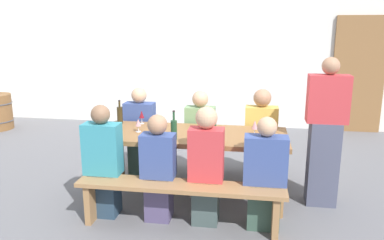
{
  "coord_description": "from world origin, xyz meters",
  "views": [
    {
      "loc": [
        0.65,
        -4.04,
        1.9
      ],
      "look_at": [
        0.0,
        0.0,
        0.9
      ],
      "focal_mm": 35.8,
      "sensor_mm": 36.0,
      "label": 1
    }
  ],
  "objects_px": {
    "wooden_door": "(358,75)",
    "seated_guest_near_3": "(265,177)",
    "wine_bottle_1": "(213,130)",
    "seated_guest_far_0": "(140,134)",
    "seated_guest_near_2": "(206,168)",
    "seated_guest_near_1": "(158,170)",
    "standing_host": "(325,136)",
    "wine_bottle_0": "(174,129)",
    "seated_guest_far_2": "(261,138)",
    "tasting_table": "(192,140)",
    "bench_far": "(201,147)",
    "wine_glass_0": "(142,115)",
    "seated_guest_near_0": "(103,164)",
    "seated_guest_far_1": "(200,137)",
    "wine_glass_2": "(255,125)",
    "wine_glass_1": "(138,123)",
    "wine_bottle_2": "(120,115)",
    "bench_near": "(180,193)"
  },
  "relations": [
    {
      "from": "wooden_door",
      "to": "seated_guest_near_3",
      "type": "bearing_deg",
      "value": -114.31
    },
    {
      "from": "wine_bottle_1",
      "to": "seated_guest_far_0",
      "type": "distance_m",
      "value": 1.36
    },
    {
      "from": "wine_bottle_1",
      "to": "seated_guest_near_2",
      "type": "bearing_deg",
      "value": -94.59
    },
    {
      "from": "wooden_door",
      "to": "seated_guest_near_2",
      "type": "distance_m",
      "value": 4.5
    },
    {
      "from": "seated_guest_near_1",
      "to": "seated_guest_near_3",
      "type": "relative_size",
      "value": 0.98
    },
    {
      "from": "seated_guest_near_2",
      "to": "standing_host",
      "type": "bearing_deg",
      "value": -62.64
    },
    {
      "from": "wine_bottle_0",
      "to": "seated_guest_far_2",
      "type": "height_order",
      "value": "seated_guest_far_2"
    },
    {
      "from": "tasting_table",
      "to": "seated_guest_near_1",
      "type": "xyz_separation_m",
      "value": [
        -0.25,
        -0.58,
        -0.16
      ]
    },
    {
      "from": "bench_far",
      "to": "wine_glass_0",
      "type": "distance_m",
      "value": 0.93
    },
    {
      "from": "wine_bottle_0",
      "to": "seated_guest_near_1",
      "type": "relative_size",
      "value": 0.28
    },
    {
      "from": "seated_guest_near_0",
      "to": "seated_guest_far_1",
      "type": "distance_m",
      "value": 1.42
    },
    {
      "from": "seated_guest_far_0",
      "to": "standing_host",
      "type": "relative_size",
      "value": 0.72
    },
    {
      "from": "wine_glass_2",
      "to": "seated_guest_far_2",
      "type": "distance_m",
      "value": 0.72
    },
    {
      "from": "seated_guest_near_2",
      "to": "wine_bottle_1",
      "type": "bearing_deg",
      "value": -4.59
    },
    {
      "from": "wine_bottle_1",
      "to": "seated_guest_near_0",
      "type": "height_order",
      "value": "seated_guest_near_0"
    },
    {
      "from": "wooden_door",
      "to": "wine_glass_0",
      "type": "height_order",
      "value": "wooden_door"
    },
    {
      "from": "seated_guest_near_1",
      "to": "seated_guest_far_1",
      "type": "relative_size",
      "value": 0.96
    },
    {
      "from": "bench_far",
      "to": "seated_guest_near_3",
      "type": "bearing_deg",
      "value": -58.73
    },
    {
      "from": "bench_far",
      "to": "seated_guest_far_1",
      "type": "height_order",
      "value": "seated_guest_far_1"
    },
    {
      "from": "seated_guest_near_2",
      "to": "seated_guest_far_1",
      "type": "height_order",
      "value": "seated_guest_near_2"
    },
    {
      "from": "wine_bottle_0",
      "to": "wine_bottle_1",
      "type": "relative_size",
      "value": 1.0
    },
    {
      "from": "wine_glass_1",
      "to": "seated_guest_near_0",
      "type": "relative_size",
      "value": 0.13
    },
    {
      "from": "tasting_table",
      "to": "bench_far",
      "type": "height_order",
      "value": "tasting_table"
    },
    {
      "from": "wine_glass_0",
      "to": "wine_bottle_2",
      "type": "bearing_deg",
      "value": -173.44
    },
    {
      "from": "wine_glass_1",
      "to": "wine_glass_2",
      "type": "bearing_deg",
      "value": -0.93
    },
    {
      "from": "tasting_table",
      "to": "seated_guest_near_2",
      "type": "bearing_deg",
      "value": -68.25
    },
    {
      "from": "seated_guest_near_0",
      "to": "seated_guest_far_1",
      "type": "xyz_separation_m",
      "value": [
        0.83,
        1.15,
        -0.01
      ]
    },
    {
      "from": "wine_bottle_2",
      "to": "seated_guest_near_3",
      "type": "relative_size",
      "value": 0.26
    },
    {
      "from": "tasting_table",
      "to": "standing_host",
      "type": "height_order",
      "value": "standing_host"
    },
    {
      "from": "bench_far",
      "to": "wine_glass_2",
      "type": "xyz_separation_m",
      "value": [
        0.68,
        -0.79,
        0.53
      ]
    },
    {
      "from": "wooden_door",
      "to": "bench_near",
      "type": "relative_size",
      "value": 1.05
    },
    {
      "from": "tasting_table",
      "to": "standing_host",
      "type": "bearing_deg",
      "value": 1.66
    },
    {
      "from": "wine_bottle_0",
      "to": "wooden_door",
      "type": "bearing_deg",
      "value": 52.84
    },
    {
      "from": "tasting_table",
      "to": "seated_guest_far_0",
      "type": "height_order",
      "value": "seated_guest_far_0"
    },
    {
      "from": "wine_glass_2",
      "to": "seated_guest_far_2",
      "type": "height_order",
      "value": "seated_guest_far_2"
    },
    {
      "from": "bench_far",
      "to": "wine_bottle_0",
      "type": "relative_size",
      "value": 6.47
    },
    {
      "from": "wine_bottle_2",
      "to": "seated_guest_far_2",
      "type": "relative_size",
      "value": 0.25
    },
    {
      "from": "wine_bottle_0",
      "to": "seated_guest_near_0",
      "type": "distance_m",
      "value": 0.8
    },
    {
      "from": "wine_glass_1",
      "to": "standing_host",
      "type": "distance_m",
      "value": 2.03
    },
    {
      "from": "wooden_door",
      "to": "wine_glass_2",
      "type": "xyz_separation_m",
      "value": [
        -1.84,
        -3.33,
        -0.17
      ]
    },
    {
      "from": "seated_guest_far_2",
      "to": "wooden_door",
      "type": "bearing_deg",
      "value": 146.77
    },
    {
      "from": "seated_guest_near_0",
      "to": "seated_guest_far_2",
      "type": "relative_size",
      "value": 0.99
    },
    {
      "from": "seated_guest_near_2",
      "to": "seated_guest_far_1",
      "type": "relative_size",
      "value": 1.04
    },
    {
      "from": "wine_glass_2",
      "to": "wine_bottle_1",
      "type": "bearing_deg",
      "value": -156.0
    },
    {
      "from": "wine_bottle_2",
      "to": "seated_guest_near_0",
      "type": "distance_m",
      "value": 0.93
    },
    {
      "from": "tasting_table",
      "to": "seated_guest_near_2",
      "type": "relative_size",
      "value": 1.78
    },
    {
      "from": "bench_far",
      "to": "wine_glass_1",
      "type": "height_order",
      "value": "wine_glass_1"
    },
    {
      "from": "seated_guest_near_0",
      "to": "seated_guest_far_0",
      "type": "distance_m",
      "value": 1.15
    },
    {
      "from": "wine_glass_1",
      "to": "standing_host",
      "type": "height_order",
      "value": "standing_host"
    },
    {
      "from": "bench_far",
      "to": "seated_guest_far_0",
      "type": "xyz_separation_m",
      "value": [
        -0.77,
        -0.15,
        0.19
      ]
    }
  ]
}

